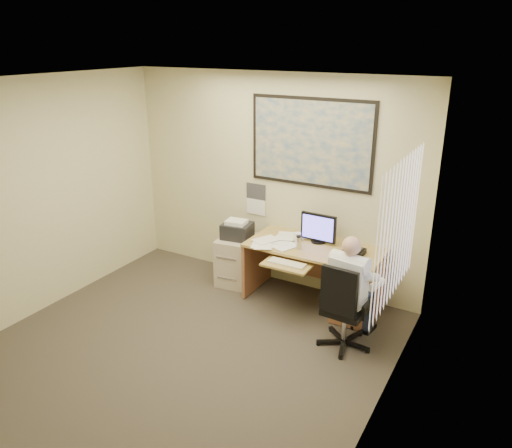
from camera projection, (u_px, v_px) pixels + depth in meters
The scene contains 8 objects.
room_shell at pixel (157, 240), 4.50m from camera, with size 4.00×4.50×2.70m.
desk at pixel (340, 275), 5.86m from camera, with size 1.60×0.97×1.10m.
world_map at pixel (311, 143), 5.89m from camera, with size 1.56×0.03×1.06m, color #1E4C93.
wall_calendar at pixel (256, 199), 6.53m from camera, with size 0.28×0.01×0.42m, color white.
window_blinds at pixel (400, 230), 4.18m from camera, with size 0.06×1.40×1.30m, color white, non-canonical shape.
filing_cabinet at pixel (238, 256), 6.55m from camera, with size 0.52×0.60×0.88m.
office_chair at pixel (344, 323), 5.18m from camera, with size 0.62×0.62×0.97m.
person at pixel (348, 292), 5.12m from camera, with size 0.51×0.73×1.22m, color white, non-canonical shape.
Camera 1 is at (2.83, -3.19, 3.06)m, focal length 35.00 mm.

